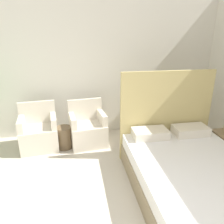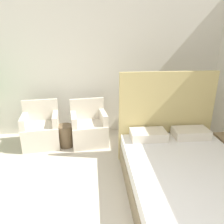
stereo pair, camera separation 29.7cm
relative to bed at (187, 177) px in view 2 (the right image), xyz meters
The scene contains 5 objects.
wall_back 2.95m from the bed, 124.04° to the left, with size 10.00×0.06×2.90m.
bed is the anchor object (origin of this frame).
armchair_near_window_left 2.80m from the bed, 144.01° to the left, with size 0.74×0.63×0.88m.
armchair_near_window_right 2.12m from the bed, 128.96° to the left, with size 0.75×0.65×0.88m.
side_table 2.39m from the bed, 138.69° to the left, with size 0.30×0.30×0.43m.
Camera 2 is at (0.29, -1.06, 2.16)m, focal length 35.00 mm.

